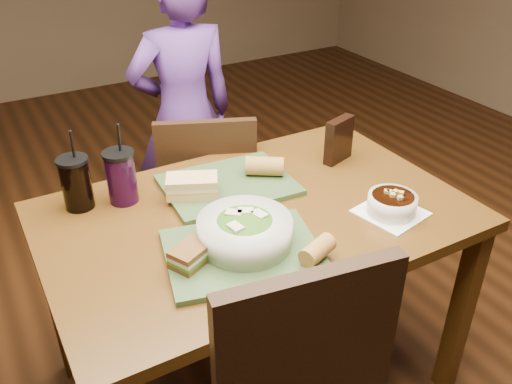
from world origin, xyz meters
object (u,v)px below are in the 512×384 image
(cup_berry, at_px, (121,176))
(baguette_far, at_px, (265,166))
(sandwich_near, at_px, (191,255))
(diner, at_px, (184,116))
(chair_far, at_px, (200,201))
(soup_bowl, at_px, (392,204))
(dining_table, at_px, (256,235))
(cup_cola, at_px, (76,183))
(tray_far, at_px, (228,185))
(baguette_near, at_px, (317,250))
(tray_near, at_px, (243,252))
(salad_bowl, at_px, (245,230))
(chip_bag, at_px, (339,140))
(sandwich_far, at_px, (192,186))

(cup_berry, bearing_deg, baguette_far, -12.28)
(sandwich_near, bearing_deg, diner, 68.15)
(chair_far, xyz_separation_m, cup_berry, (-0.37, -0.27, 0.35))
(soup_bowl, xyz_separation_m, sandwich_near, (-0.65, 0.06, 0.01))
(baguette_far, bearing_deg, cup_berry, 167.72)
(dining_table, height_order, cup_cola, cup_cola)
(tray_far, height_order, soup_bowl, soup_bowl)
(sandwich_near, xyz_separation_m, baguette_far, (0.41, 0.32, 0.01))
(chair_far, height_order, baguette_near, chair_far)
(diner, distance_m, tray_near, 1.18)
(baguette_near, distance_m, baguette_far, 0.49)
(cup_cola, bearing_deg, soup_bowl, -31.78)
(tray_far, bearing_deg, cup_berry, 164.67)
(salad_bowl, relative_size, chip_bag, 1.62)
(diner, xyz_separation_m, baguette_far, (-0.03, -0.80, 0.11))
(baguette_far, relative_size, cup_berry, 0.48)
(dining_table, bearing_deg, sandwich_far, 131.10)
(sandwich_far, relative_size, baguette_near, 1.73)
(diner, distance_m, sandwich_far, 0.86)
(dining_table, xyz_separation_m, salad_bowl, (-0.12, -0.15, 0.15))
(soup_bowl, distance_m, sandwich_near, 0.65)
(diner, xyz_separation_m, sandwich_near, (-0.45, -1.12, 0.11))
(tray_far, xyz_separation_m, baguette_near, (0.02, -0.48, 0.04))
(tray_near, relative_size, sandwich_far, 2.28)
(soup_bowl, distance_m, baguette_far, 0.44)
(cup_cola, xyz_separation_m, chip_bag, (0.90, -0.14, -0.01))
(soup_bowl, bearing_deg, sandwich_far, 143.01)
(dining_table, relative_size, tray_far, 3.10)
(tray_near, relative_size, chip_bag, 2.58)
(diner, relative_size, soup_bowl, 6.35)
(dining_table, height_order, tray_near, tray_near)
(tray_near, xyz_separation_m, sandwich_far, (0.00, 0.34, 0.04))
(chair_far, height_order, sandwich_near, chair_far)
(cup_berry, bearing_deg, chair_far, 36.13)
(tray_far, bearing_deg, dining_table, -87.50)
(baguette_near, height_order, chip_bag, chip_bag)
(diner, bearing_deg, sandwich_near, 71.66)
(chair_far, relative_size, baguette_near, 8.25)
(baguette_far, bearing_deg, sandwich_near, -142.05)
(dining_table, xyz_separation_m, soup_bowl, (0.36, -0.21, 0.12))
(tray_near, bearing_deg, cup_cola, 124.55)
(tray_near, height_order, baguette_far, baguette_far)
(chair_far, xyz_separation_m, baguette_far, (0.09, -0.37, 0.31))
(salad_bowl, xyz_separation_m, cup_cola, (-0.35, 0.45, 0.02))
(baguette_far, bearing_deg, chip_bag, -1.86)
(cup_berry, bearing_deg, diner, 54.37)
(diner, height_order, tray_far, diner)
(tray_far, xyz_separation_m, sandwich_near, (-0.28, -0.33, 0.03))
(dining_table, bearing_deg, tray_far, 92.50)
(baguette_near, height_order, cup_cola, cup_cola)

